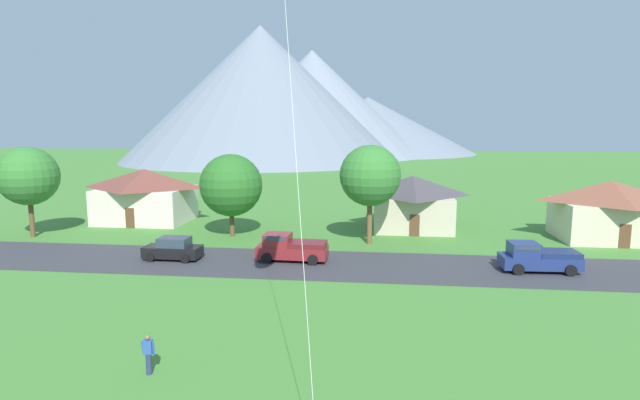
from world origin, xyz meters
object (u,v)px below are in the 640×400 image
at_px(house_right_center, 412,201).
at_px(pickup_truck_navy_east_side, 538,257).
at_px(house_left_center, 609,209).
at_px(watcher_person, 148,354).
at_px(house_leftmost, 145,195).
at_px(tree_near_left, 28,176).
at_px(tree_center, 231,185).
at_px(tree_left_of_center, 370,176).
at_px(parked_car_black_mid_west, 173,249).
at_px(pickup_truck_maroon_west_side, 290,247).

bearing_deg(house_right_center, pickup_truck_navy_east_side, -62.23).
xyz_separation_m(house_left_center, watcher_person, (-29.22, -28.19, -1.83)).
distance_m(house_leftmost, tree_near_left, 11.04).
bearing_deg(watcher_person, tree_center, 99.13).
bearing_deg(house_left_center, tree_left_of_center, -168.87).
relative_size(house_left_center, parked_car_black_mid_west, 2.14).
xyz_separation_m(tree_near_left, tree_left_of_center, (30.35, 0.86, 0.31)).
relative_size(tree_near_left, watcher_person, 4.87).
xyz_separation_m(tree_left_of_center, watcher_person, (-8.37, -24.09, -4.95)).
relative_size(house_left_center, house_right_center, 1.08).
bearing_deg(parked_car_black_mid_west, watcher_person, -70.29).
xyz_separation_m(house_right_center, tree_center, (-16.50, -5.75, 2.00)).
xyz_separation_m(tree_center, pickup_truck_navy_east_side, (24.14, -8.75, -3.61)).
bearing_deg(house_leftmost, tree_center, -27.80).
distance_m(pickup_truck_maroon_west_side, pickup_truck_navy_east_side, 17.35).
distance_m(tree_center, parked_car_black_mid_west, 9.69).
bearing_deg(parked_car_black_mid_west, house_left_center, 17.66).
distance_m(house_leftmost, house_left_center, 44.45).
bearing_deg(tree_left_of_center, house_left_center, 11.13).
height_order(tree_near_left, tree_center, tree_near_left).
distance_m(house_left_center, tree_center, 33.50).
relative_size(house_leftmost, tree_near_left, 1.17).
relative_size(house_leftmost, house_right_center, 1.14).
bearing_deg(house_left_center, house_leftmost, 175.80).
distance_m(house_right_center, tree_center, 17.59).
bearing_deg(tree_near_left, parked_car_black_mid_west, -21.51).
relative_size(tree_center, watcher_person, 4.47).
bearing_deg(watcher_person, house_right_center, 68.49).
height_order(tree_left_of_center, parked_car_black_mid_west, tree_left_of_center).
xyz_separation_m(pickup_truck_maroon_west_side, pickup_truck_navy_east_side, (17.33, -0.76, 0.00)).
relative_size(pickup_truck_navy_east_side, watcher_person, 3.15).
bearing_deg(tree_center, parked_car_black_mid_west, -102.64).
bearing_deg(house_right_center, house_leftmost, 179.91).
xyz_separation_m(house_right_center, tree_near_left, (-34.36, -8.18, 2.85)).
distance_m(tree_near_left, pickup_truck_navy_east_side, 42.70).
distance_m(tree_left_of_center, watcher_person, 25.98).
xyz_separation_m(parked_car_black_mid_west, pickup_truck_navy_east_side, (26.09, -0.05, 0.19)).
bearing_deg(watcher_person, tree_near_left, 133.42).
bearing_deg(tree_near_left, house_leftmost, 50.10).
bearing_deg(tree_left_of_center, tree_near_left, -178.38).
distance_m(tree_center, pickup_truck_navy_east_side, 25.92).
bearing_deg(tree_left_of_center, house_right_center, 61.28).
relative_size(pickup_truck_maroon_west_side, watcher_person, 3.14).
xyz_separation_m(house_right_center, pickup_truck_navy_east_side, (7.64, -14.50, -1.60)).
distance_m(house_leftmost, parked_car_black_mid_west, 17.20).
bearing_deg(pickup_truck_navy_east_side, watcher_person, -139.81).
height_order(house_right_center, parked_car_black_mid_west, house_right_center).
bearing_deg(house_leftmost, tree_left_of_center, -17.41).
relative_size(house_right_center, pickup_truck_navy_east_side, 1.59).
bearing_deg(pickup_truck_navy_east_side, house_left_center, 50.80).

